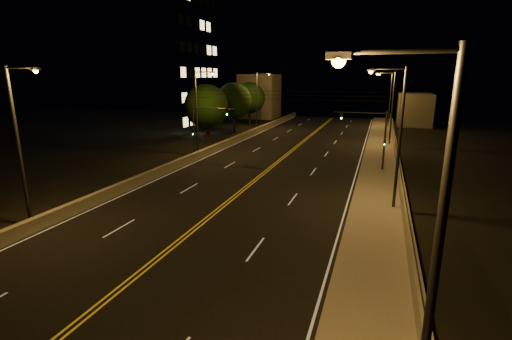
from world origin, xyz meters
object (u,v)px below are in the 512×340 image
(streetlight_3, at_px, (389,97))
(traffic_signal_left, at_px, (201,126))
(streetlight_0, at_px, (423,254))
(streetlight_1, at_px, (396,131))
(streetlight_2, at_px, (391,104))
(tree_1, at_px, (208,109))
(traffic_signal_right, at_px, (374,134))
(tree_2, at_px, (234,101))
(building_tower, at_px, (139,39))
(tree_3, at_px, (250,98))
(streetlight_4, at_px, (21,138))
(streetlight_6, at_px, (258,98))
(tree_0, at_px, (206,106))
(streetlight_5, at_px, (198,108))

(streetlight_3, relative_size, traffic_signal_left, 1.65)
(streetlight_0, distance_m, streetlight_1, 18.75)
(streetlight_2, bearing_deg, tree_1, 178.12)
(traffic_signal_right, height_order, traffic_signal_left, same)
(streetlight_1, bearing_deg, tree_2, 127.37)
(building_tower, distance_m, tree_2, 21.05)
(tree_3, bearing_deg, building_tower, -152.30)
(traffic_signal_left, distance_m, tree_3, 31.46)
(streetlight_0, distance_m, traffic_signal_right, 30.12)
(streetlight_4, relative_size, building_tower, 0.30)
(tree_1, distance_m, tree_2, 6.05)
(streetlight_6, relative_size, building_tower, 0.30)
(building_tower, bearing_deg, streetlight_0, -50.16)
(streetlight_4, xyz_separation_m, tree_0, (-2.67, 30.63, -0.47))
(streetlight_0, height_order, traffic_signal_right, streetlight_0)
(streetlight_3, height_order, building_tower, building_tower)
(streetlight_5, bearing_deg, streetlight_4, -90.00)
(tree_2, bearing_deg, streetlight_1, -52.63)
(streetlight_0, relative_size, tree_0, 1.20)
(streetlight_1, height_order, traffic_signal_right, streetlight_1)
(traffic_signal_left, height_order, tree_3, tree_3)
(streetlight_4, relative_size, tree_3, 1.21)
(tree_0, bearing_deg, tree_2, 93.79)
(traffic_signal_left, height_order, tree_2, tree_2)
(traffic_signal_left, bearing_deg, streetlight_3, 59.59)
(streetlight_0, bearing_deg, tree_1, 120.57)
(streetlight_2, distance_m, tree_1, 27.14)
(tree_1, height_order, tree_2, tree_2)
(traffic_signal_right, xyz_separation_m, tree_0, (-22.60, 9.18, 1.38))
(tree_0, bearing_deg, tree_1, 113.79)
(streetlight_5, xyz_separation_m, traffic_signal_right, (19.93, -1.66, -1.85))
(streetlight_6, xyz_separation_m, tree_3, (-4.06, 7.02, -0.50))
(streetlight_5, bearing_deg, tree_0, 109.60)
(streetlight_5, xyz_separation_m, traffic_signal_left, (1.15, -1.66, -1.85))
(streetlight_6, relative_size, tree_1, 1.48)
(traffic_signal_left, height_order, tree_1, tree_1)
(traffic_signal_right, height_order, building_tower, building_tower)
(streetlight_0, relative_size, streetlight_2, 1.00)
(streetlight_0, bearing_deg, streetlight_4, 158.25)
(streetlight_1, distance_m, streetlight_4, 23.77)
(streetlight_3, xyz_separation_m, streetlight_4, (-21.48, -56.08, 0.00))
(tree_3, bearing_deg, streetlight_4, -85.57)
(streetlight_1, height_order, traffic_signal_left, streetlight_1)
(streetlight_2, height_order, tree_2, streetlight_2)
(building_tower, height_order, tree_3, building_tower)
(streetlight_4, relative_size, streetlight_6, 1.00)
(streetlight_6, bearing_deg, streetlight_2, -22.78)
(streetlight_2, bearing_deg, traffic_signal_left, -143.66)
(tree_0, height_order, tree_2, tree_2)
(traffic_signal_left, height_order, tree_0, tree_0)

